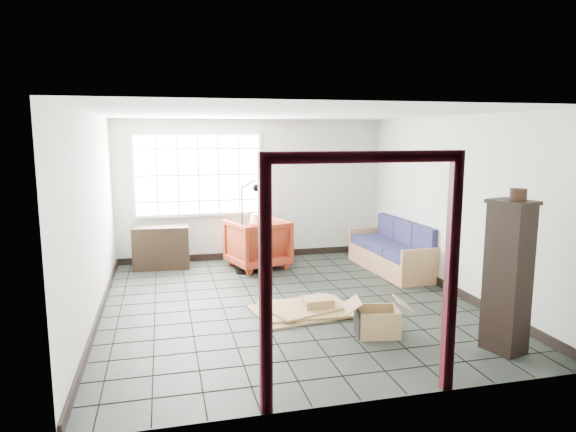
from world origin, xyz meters
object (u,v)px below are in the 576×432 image
object	(u,v)px
futon_sofa	(395,253)
side_table	(258,239)
tall_shelf	(508,276)
armchair	(257,241)

from	to	relation	value
futon_sofa	side_table	size ratio (longest dim) A/B	3.83
side_table	tall_shelf	bearing A→B (deg)	-67.34
armchair	side_table	xyz separation A→B (m)	(0.08, 0.40, -0.05)
futon_sofa	side_table	world-z (taller)	futon_sofa
tall_shelf	futon_sofa	bearing A→B (deg)	67.57
futon_sofa	armchair	distance (m)	2.40
armchair	tall_shelf	distance (m)	4.56
armchair	side_table	size ratio (longest dim) A/B	1.83
armchair	tall_shelf	size ratio (longest dim) A/B	0.58
side_table	armchair	bearing A→B (deg)	-101.37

